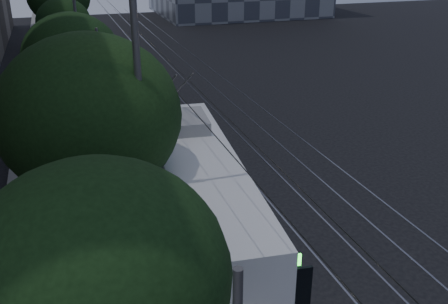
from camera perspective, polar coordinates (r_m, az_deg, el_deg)
name	(u,v)px	position (r m, az deg, el deg)	size (l,w,h in m)	color
ground	(277,221)	(19.38, 6.13, -7.80)	(120.00, 120.00, 0.00)	black
sidewalk	(59,94)	(36.38, -18.36, 6.28)	(5.00, 90.00, 0.15)	slate
tram_rails	(199,83)	(37.65, -2.93, 7.88)	(4.52, 90.00, 0.02)	gray
overhead_wires	(91,43)	(35.67, -14.94, 12.00)	(2.23, 90.00, 6.00)	black
trolleybus	(200,194)	(17.55, -2.81, -4.86)	(3.71, 12.32, 5.63)	silver
pickup_silver	(126,127)	(26.73, -11.18, 2.78)	(2.70, 5.85, 1.63)	#A1A4A9
car_white_a	(111,94)	(32.97, -12.80, 6.48)	(1.82, 4.52, 1.54)	silver
car_white_b	(118,68)	(40.33, -11.97, 9.40)	(1.85, 4.55, 1.32)	silver
car_white_c	(105,62)	(42.57, -13.47, 9.97)	(1.37, 3.92, 1.29)	silver
car_white_d	(91,49)	(48.45, -15.00, 11.34)	(1.46, 3.62, 1.23)	#B1B2B5
tree_0	(98,279)	(9.73, -14.25, -13.86)	(4.99, 4.99, 6.44)	black
tree_1	(90,116)	(15.84, -15.10, 3.95)	(5.65, 5.65, 7.48)	black
tree_2	(72,57)	(27.97, -16.95, 10.32)	(5.17, 5.17, 6.51)	black
tree_3	(61,47)	(31.57, -18.17, 11.31)	(3.99, 3.99, 5.86)	black
tree_4	(64,23)	(40.71, -17.85, 13.90)	(4.06, 4.06, 5.96)	black
streetlamp_near	(154,93)	(14.03, -8.00, 6.73)	(2.42, 0.44, 9.98)	#4F4F51
streetlamp_far	(81,8)	(34.95, -15.99, 15.51)	(2.32, 0.44, 9.54)	#4F4F51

